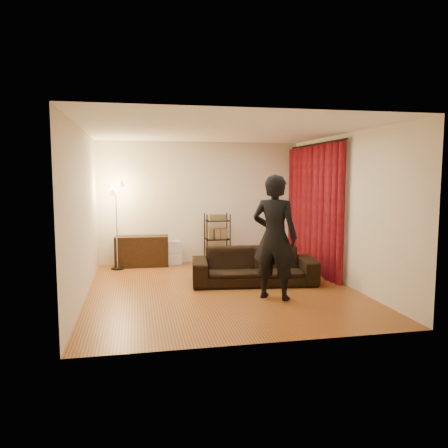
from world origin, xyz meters
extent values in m
plane|color=#9A5F24|center=(0.00, 0.00, 0.00)|extent=(5.00, 5.00, 0.00)
plane|color=white|center=(0.00, 0.00, 2.70)|extent=(5.00, 5.00, 0.00)
plane|color=beige|center=(0.00, 2.50, 1.35)|extent=(5.00, 0.00, 5.00)
plane|color=beige|center=(0.00, -2.50, 1.35)|extent=(5.00, 0.00, 5.00)
plane|color=beige|center=(-2.25, 0.00, 1.35)|extent=(0.00, 5.00, 5.00)
plane|color=beige|center=(2.25, 0.00, 1.35)|extent=(0.00, 5.00, 5.00)
cylinder|color=black|center=(2.15, 1.12, 2.58)|extent=(0.04, 2.65, 0.04)
imported|color=black|center=(0.65, 0.28, 0.32)|extent=(2.31, 1.12, 0.65)
imported|color=black|center=(0.71, -0.72, 0.99)|extent=(0.86, 0.80, 1.98)
cube|color=black|center=(-1.32, 2.23, 0.33)|extent=(1.15, 0.49, 0.66)
camera|label=1|loc=(-1.41, -7.24, 1.96)|focal=35.00mm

